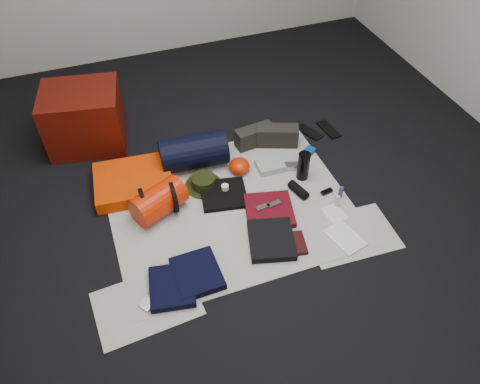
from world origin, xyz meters
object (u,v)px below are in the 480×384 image
object	(u,v)px
stuff_sack	(159,201)
paperback_book	(296,243)
compact_camera	(292,166)
red_cabinet	(84,118)
water_bottle	(303,166)
sleeping_pad	(134,182)
navy_duffel	(194,152)

from	to	relation	value
stuff_sack	paperback_book	distance (m)	0.94
compact_camera	red_cabinet	bearing A→B (deg)	165.66
red_cabinet	compact_camera	distance (m)	1.60
red_cabinet	water_bottle	bearing A→B (deg)	-23.50
red_cabinet	sleeping_pad	world-z (taller)	red_cabinet
sleeping_pad	navy_duffel	bearing A→B (deg)	9.26
navy_duffel	compact_camera	size ratio (longest dim) A/B	4.72
stuff_sack	water_bottle	distance (m)	1.05
sleeping_pad	navy_duffel	world-z (taller)	navy_duffel
compact_camera	paperback_book	size ratio (longest dim) A/B	0.57
red_cabinet	paperback_book	world-z (taller)	red_cabinet
paperback_book	sleeping_pad	bearing A→B (deg)	146.10
red_cabinet	paperback_book	xyz separation A→B (m)	(1.09, -1.49, -0.21)
stuff_sack	compact_camera	xyz separation A→B (m)	(1.01, 0.09, -0.08)
stuff_sack	navy_duffel	size ratio (longest dim) A/B	0.73
red_cabinet	paperback_book	bearing A→B (deg)	-43.31
water_bottle	paperback_book	world-z (taller)	water_bottle
red_cabinet	stuff_sack	size ratio (longest dim) A/B	1.58
red_cabinet	navy_duffel	xyz separation A→B (m)	(0.69, -0.54, -0.10)
stuff_sack	compact_camera	bearing A→B (deg)	5.03
red_cabinet	water_bottle	distance (m)	1.68
stuff_sack	water_bottle	bearing A→B (deg)	-1.25
water_bottle	red_cabinet	bearing A→B (deg)	145.95
navy_duffel	water_bottle	size ratio (longest dim) A/B	2.22
stuff_sack	red_cabinet	bearing A→B (deg)	110.57
sleeping_pad	water_bottle	world-z (taller)	water_bottle
paperback_book	red_cabinet	bearing A→B (deg)	137.47
stuff_sack	compact_camera	distance (m)	1.02
red_cabinet	compact_camera	world-z (taller)	red_cabinet
compact_camera	paperback_book	world-z (taller)	compact_camera
sleeping_pad	water_bottle	distance (m)	1.21
sleeping_pad	paperback_book	world-z (taller)	sleeping_pad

